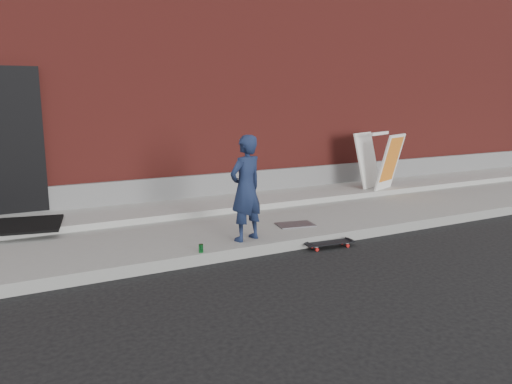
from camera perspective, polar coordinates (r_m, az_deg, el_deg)
ground at (r=6.54m, az=-1.26°, el=-7.61°), size 80.00×80.00×0.00m
sidewalk at (r=7.84m, az=-6.13°, el=-3.96°), size 20.00×3.00×0.15m
apron at (r=8.63m, az=-8.33°, el=-1.77°), size 20.00×1.20×0.10m
building at (r=12.86m, az=-15.57°, el=12.39°), size 20.00×8.10×5.00m
child at (r=6.67m, az=-1.16°, el=0.43°), size 0.60×0.48×1.43m
skateboard at (r=7.05m, az=8.42°, el=-5.81°), size 0.72×0.25×0.08m
pizza_sign at (r=10.26m, az=13.95°, el=3.52°), size 0.93×1.00×1.13m
soda_can at (r=6.32m, az=-6.31°, el=-6.42°), size 0.07×0.07×0.11m
doormat at (r=7.88m, az=-25.68°, el=-3.48°), size 1.35×1.16×0.03m
utility_plate at (r=7.61m, az=4.51°, el=-3.74°), size 0.61×0.44×0.02m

